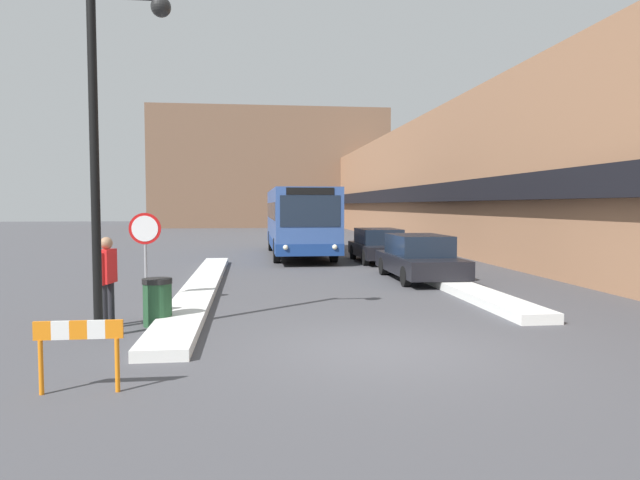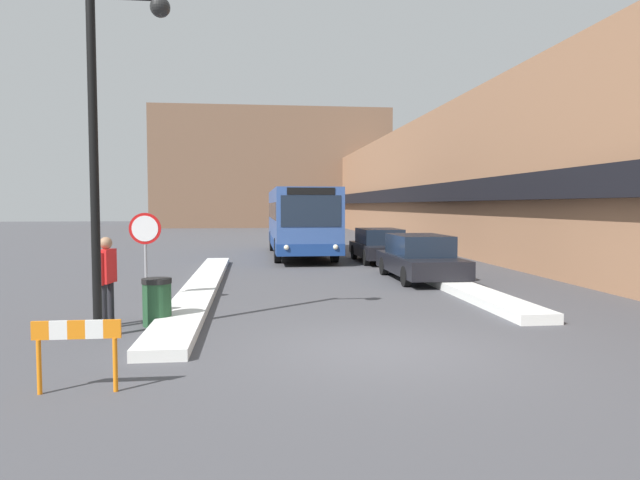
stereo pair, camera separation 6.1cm
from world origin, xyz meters
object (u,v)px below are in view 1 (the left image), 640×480
object	(u,v)px
stop_sign	(145,238)
street_lamp	(110,123)
pedestrian	(107,273)
trash_bin	(158,302)
construction_barricade	(79,342)
parked_car_front	(419,257)
parked_car_back	(379,245)
city_bus	(299,220)

from	to	relation	value
stop_sign	street_lamp	xyz separation A→B (m)	(0.06, -3.51, 2.26)
pedestrian	trash_bin	world-z (taller)	pedestrian
street_lamp	construction_barricade	world-z (taller)	street_lamp
parked_car_front	street_lamp	xyz separation A→B (m)	(-7.87, -7.15, 3.15)
stop_sign	construction_barricade	xyz separation A→B (m)	(0.35, -6.67, -0.94)
pedestrian	construction_barricade	bearing A→B (deg)	-160.87
parked_car_front	construction_barricade	xyz separation A→B (m)	(-7.58, -10.32, -0.06)
pedestrian	construction_barricade	world-z (taller)	pedestrian
parked_car_front	trash_bin	size ratio (longest dim) A/B	4.89
parked_car_front	trash_bin	xyz separation A→B (m)	(-7.25, -6.23, -0.24)
parked_car_back	street_lamp	size ratio (longest dim) A/B	0.71
city_bus	trash_bin	distance (m)	16.02
construction_barricade	pedestrian	bearing A→B (deg)	98.73
trash_bin	city_bus	bearing A→B (deg)	75.01
city_bus	trash_bin	world-z (taller)	city_bus
city_bus	parked_car_front	world-z (taller)	city_bus
city_bus	parked_car_back	world-z (taller)	city_bus
street_lamp	parked_car_back	bearing A→B (deg)	58.88
street_lamp	trash_bin	size ratio (longest dim) A/B	6.56
city_bus	pedestrian	world-z (taller)	city_bus
city_bus	construction_barricade	distance (m)	20.05
street_lamp	city_bus	bearing A→B (deg)	73.83
street_lamp	construction_barricade	distance (m)	4.51
parked_car_front	construction_barricade	world-z (taller)	parked_car_front
city_bus	trash_bin	size ratio (longest dim) A/B	11.20
parked_car_back	construction_barricade	size ratio (longest dim) A/B	4.02
construction_barricade	street_lamp	bearing A→B (deg)	95.19
parked_car_front	stop_sign	distance (m)	8.78
parked_car_front	parked_car_back	world-z (taller)	parked_car_front
parked_car_front	stop_sign	world-z (taller)	stop_sign
parked_car_back	pedestrian	xyz separation A→B (m)	(-8.20, -12.16, 0.36)
street_lamp	construction_barricade	xyz separation A→B (m)	(0.29, -3.16, -3.21)
trash_bin	parked_car_front	bearing A→B (deg)	40.64
street_lamp	pedestrian	xyz separation A→B (m)	(-0.33, 0.88, -2.80)
city_bus	parked_car_front	distance (m)	9.77
parked_car_front	street_lamp	bearing A→B (deg)	-137.72
parked_car_front	construction_barricade	distance (m)	12.80
city_bus	stop_sign	world-z (taller)	city_bus
parked_car_back	trash_bin	world-z (taller)	parked_car_back
parked_car_front	pedestrian	distance (m)	10.33
parked_car_back	trash_bin	xyz separation A→B (m)	(-7.25, -12.11, -0.23)
stop_sign	street_lamp	world-z (taller)	street_lamp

